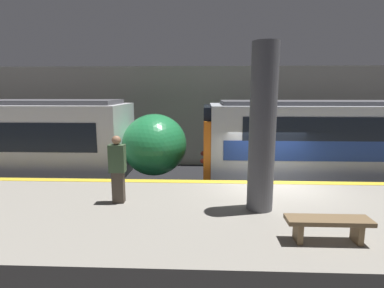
# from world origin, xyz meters

# --- Properties ---
(ground_plane) EXTENTS (120.00, 120.00, 0.00)m
(ground_plane) POSITION_xyz_m (0.00, 0.00, 0.00)
(ground_plane) COLOR black
(platform) EXTENTS (40.00, 4.66, 1.12)m
(platform) POSITION_xyz_m (0.00, -2.33, 0.56)
(platform) COLOR gray
(platform) RESTS_ON ground
(station_rear_barrier) EXTENTS (50.00, 0.15, 5.03)m
(station_rear_barrier) POSITION_xyz_m (0.00, 6.49, 2.52)
(station_rear_barrier) COLOR #B2AD9E
(station_rear_barrier) RESTS_ON ground
(support_pillar_near) EXTENTS (0.59, 0.59, 3.73)m
(support_pillar_near) POSITION_xyz_m (-0.73, -2.18, 2.98)
(support_pillar_near) COLOR #56565B
(support_pillar_near) RESTS_ON platform
(person_waiting) EXTENTS (0.38, 0.24, 1.66)m
(person_waiting) POSITION_xyz_m (-4.10, -1.92, 1.99)
(person_waiting) COLOR #473D33
(person_waiting) RESTS_ON platform
(platform_bench) EXTENTS (1.50, 0.40, 0.45)m
(platform_bench) POSITION_xyz_m (0.22, -3.69, 1.45)
(platform_bench) COLOR brown
(platform_bench) RESTS_ON platform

